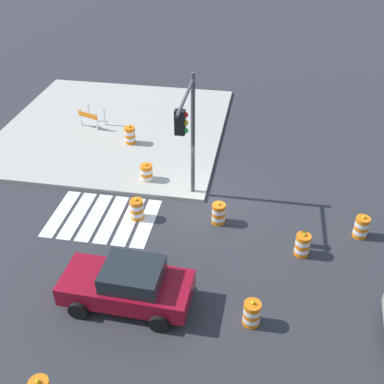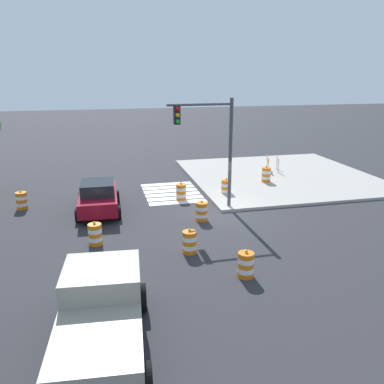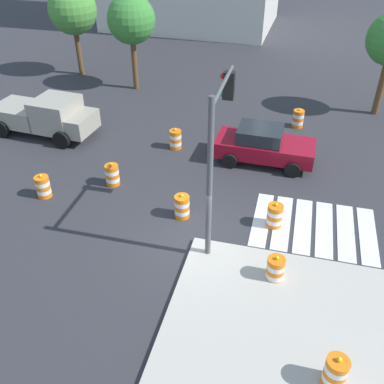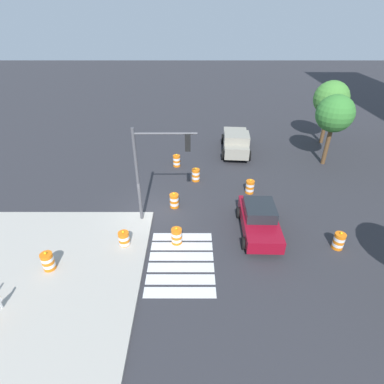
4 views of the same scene
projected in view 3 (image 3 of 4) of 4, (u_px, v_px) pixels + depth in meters
ground_plane at (195, 241)px, 15.07m from camera, size 120.00×120.00×0.00m
crosswalk_stripes at (313, 227)px, 15.68m from camera, size 4.35×3.20×0.02m
sports_car at (264, 145)px, 19.03m from camera, size 4.35×2.23×1.63m
pickup_truck at (47, 116)px, 21.09m from camera, size 5.29×2.68×1.92m
traffic_barrel_near_corner at (182, 206)px, 15.95m from camera, size 0.56×0.56×1.02m
traffic_barrel_crosswalk_end at (275, 216)px, 15.50m from camera, size 0.56×0.56×1.02m
traffic_barrel_median_near at (43, 187)px, 17.01m from camera, size 0.56×0.56×1.02m
traffic_barrel_median_far at (298, 119)px, 22.04m from camera, size 0.56×0.56×1.02m
traffic_barrel_far_curb at (175, 139)px, 20.23m from camera, size 0.56×0.56×1.02m
traffic_barrel_lane_center at (112, 175)px, 17.71m from camera, size 0.56×0.56×1.02m
traffic_barrel_opposite_curb at (275, 270)px, 13.30m from camera, size 0.56×0.56×1.02m
traffic_barrel_on_sidewalk at (335, 372)px, 10.32m from camera, size 0.56×0.56×1.02m
traffic_light_pole at (218, 136)px, 13.13m from camera, size 0.47×3.29×5.50m
street_tree_streetside_near at (73, 10)px, 26.33m from camera, size 2.93×2.93×5.47m
street_tree_streetside_far at (131, 20)px, 24.29m from camera, size 2.72×2.72×5.40m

